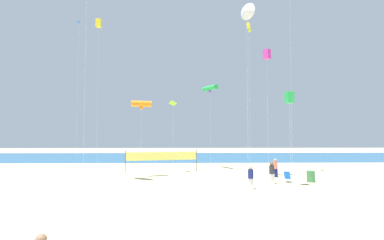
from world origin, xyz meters
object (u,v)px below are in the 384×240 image
(kite_green_box, at_px, (289,98))
(kite_lime_diamond, at_px, (173,103))
(volleyball_net, at_px, (162,157))
(kite_orange_tube, at_px, (141,104))
(beachgoer_navy_shirt, at_px, (251,177))
(kite_magenta_box, at_px, (267,55))
(kite_blue_diamond, at_px, (79,35))
(kite_yellow_tube, at_px, (249,28))
(kite_white_delta, at_px, (247,11))
(trash_barrel, at_px, (311,176))
(beachgoer_charcoal_shirt, at_px, (272,172))
(kite_green_tube, at_px, (210,88))
(beach_handbag, at_px, (281,181))
(folding_beach_chair, at_px, (288,177))
(beachgoer_coral_shirt, at_px, (275,167))
(kite_yellow_box, at_px, (99,24))

(kite_green_box, xyz_separation_m, kite_lime_diamond, (-9.66, 7.76, 0.40))
(volleyball_net, relative_size, kite_orange_tube, 1.05)
(volleyball_net, bearing_deg, beachgoer_navy_shirt, -50.93)
(kite_magenta_box, relative_size, kite_blue_diamond, 0.68)
(kite_orange_tube, relative_size, kite_yellow_tube, 0.43)
(kite_yellow_tube, bearing_deg, kite_blue_diamond, 176.37)
(volleyball_net, xyz_separation_m, kite_lime_diamond, (1.26, -0.86, 5.85))
(kite_white_delta, bearing_deg, trash_barrel, -17.81)
(trash_barrel, bearing_deg, kite_magenta_box, 138.95)
(beachgoer_charcoal_shirt, distance_m, kite_orange_tube, 13.51)
(kite_blue_diamond, bearing_deg, kite_green_box, -29.45)
(volleyball_net, bearing_deg, kite_green_tube, 20.88)
(beachgoer_navy_shirt, relative_size, beach_handbag, 4.52)
(kite_green_tube, bearing_deg, kite_blue_diamond, 174.66)
(folding_beach_chair, height_order, kite_orange_tube, kite_orange_tube)
(beach_handbag, distance_m, kite_white_delta, 16.06)
(folding_beach_chair, relative_size, beach_handbag, 2.22)
(kite_white_delta, height_order, kite_green_tube, kite_white_delta)
(trash_barrel, relative_size, kite_white_delta, 0.06)
(beach_handbag, bearing_deg, kite_lime_diamond, 147.91)
(beachgoer_navy_shirt, bearing_deg, beachgoer_charcoal_shirt, -103.12)
(beachgoer_navy_shirt, xyz_separation_m, folding_beach_chair, (3.95, 2.98, -0.50))
(folding_beach_chair, xyz_separation_m, volleyball_net, (-11.53, 6.35, 1.17))
(beachgoer_navy_shirt, bearing_deg, kite_green_tube, -46.41)
(kite_orange_tube, relative_size, kite_white_delta, 0.44)
(kite_blue_diamond, distance_m, kite_lime_diamond, 15.75)
(folding_beach_chair, height_order, kite_yellow_tube, kite_yellow_tube)
(beachgoer_coral_shirt, height_order, trash_barrel, beachgoer_coral_shirt)
(beachgoer_navy_shirt, bearing_deg, kite_green_box, -134.53)
(kite_white_delta, distance_m, kite_blue_diamond, 20.98)
(volleyball_net, height_order, kite_white_delta, kite_white_delta)
(kite_lime_diamond, bearing_deg, kite_green_tube, 34.84)
(kite_green_box, distance_m, kite_blue_diamond, 26.67)
(kite_blue_diamond, bearing_deg, kite_green_tube, -5.34)
(beachgoer_navy_shirt, height_order, kite_lime_diamond, kite_lime_diamond)
(beachgoer_navy_shirt, bearing_deg, beachgoer_coral_shirt, -90.39)
(beachgoer_coral_shirt, distance_m, folding_beach_chair, 2.63)
(kite_lime_diamond, bearing_deg, kite_yellow_tube, 19.25)
(beachgoer_charcoal_shirt, height_order, kite_green_box, kite_green_box)
(beachgoer_navy_shirt, height_order, kite_yellow_box, kite_yellow_box)
(beachgoer_navy_shirt, relative_size, volleyball_net, 0.23)
(trash_barrel, distance_m, kite_lime_diamond, 15.18)
(beachgoer_charcoal_shirt, height_order, kite_yellow_tube, kite_yellow_tube)
(beachgoer_coral_shirt, bearing_deg, kite_yellow_box, -80.74)
(kite_green_box, bearing_deg, kite_magenta_box, 93.50)
(kite_yellow_box, xyz_separation_m, kite_lime_diamond, (9.95, -5.60, -10.95))
(beachgoer_coral_shirt, distance_m, trash_barrel, 3.46)
(kite_blue_diamond, bearing_deg, beachgoer_navy_shirt, -35.23)
(trash_barrel, xyz_separation_m, kite_blue_diamond, (-24.34, 10.00, 16.09))
(kite_yellow_box, bearing_deg, kite_blue_diamond, -152.27)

